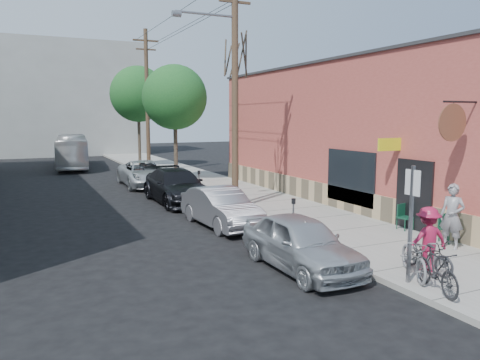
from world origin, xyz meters
name	(u,v)px	position (x,y,z in m)	size (l,w,h in m)	color
ground	(233,248)	(0.00, 0.00, 0.00)	(120.00, 120.00, 0.00)	black
sidewalk	(221,189)	(4.25, 11.00, 0.07)	(4.50, 58.00, 0.15)	gray
cafe_building	(361,133)	(8.99, 4.99, 3.30)	(6.60, 20.20, 6.61)	#AE4940
end_cap_building	(57,99)	(-2.00, 42.00, 6.00)	(18.00, 8.00, 12.00)	#9E9F9A
sign_post	(411,213)	(2.35, -4.93, 1.83)	(0.07, 0.45, 2.80)	slate
parking_meter_near	(293,211)	(2.25, 0.11, 0.98)	(0.14, 0.14, 1.24)	slate
parking_meter_far	(199,178)	(2.25, 9.17, 0.98)	(0.14, 0.14, 1.24)	slate
utility_pole_near	(234,85)	(2.39, 5.20, 5.41)	(3.57, 0.28, 10.00)	#503A28
utility_pole_far	(147,99)	(2.45, 20.16, 5.34)	(1.80, 0.28, 10.00)	#503A28
tree_bare	(236,138)	(2.80, 5.90, 3.15)	(0.24, 0.24, 5.99)	#44392C
tree_leafy_mid	(175,97)	(2.80, 14.78, 5.25)	(3.93, 3.93, 7.08)	#44392C
tree_leafy_far	(138,94)	(2.80, 24.43, 5.87)	(4.40, 4.40, 7.93)	#44392C
patio_chair_a	(405,217)	(6.20, -0.90, 0.59)	(0.50, 0.50, 0.88)	#113D2A
patio_chair_b	(449,229)	(6.19, -2.75, 0.59)	(0.50, 0.50, 0.88)	#113D2A
patron_grey	(452,216)	(5.70, -3.26, 1.13)	(0.71, 0.47, 1.96)	gray
cyclist	(428,239)	(3.38, -4.52, 0.99)	(1.08, 0.62, 1.67)	maroon
cyclist_bike	(427,254)	(3.38, -4.52, 0.59)	(0.58, 1.68, 0.88)	black
parked_bike_a	(436,270)	(2.46, -5.65, 0.66)	(0.48, 1.69, 1.01)	black
parked_bike_b	(414,257)	(2.81, -4.66, 0.65)	(0.66, 1.89, 0.99)	slate
car_0	(301,243)	(0.80, -2.63, 0.73)	(1.73, 4.30, 1.46)	#B6BABE
car_1	(221,207)	(0.80, 2.87, 0.72)	(1.53, 4.37, 1.44)	gray
car_2	(177,186)	(0.80, 8.30, 0.80)	(2.23, 5.49, 1.59)	black
car_3	(145,174)	(0.72, 14.26, 0.75)	(2.50, 5.42, 1.51)	#B9BEC2
bus	(72,151)	(-2.10, 26.80, 1.34)	(2.25, 9.63, 2.68)	silver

